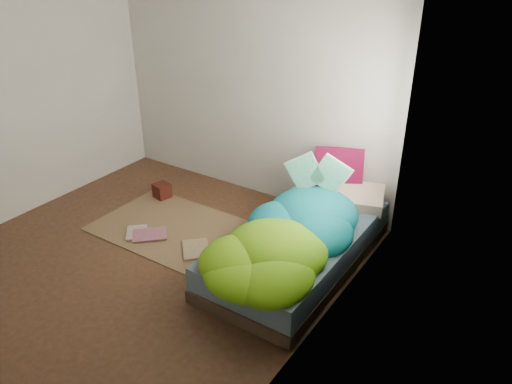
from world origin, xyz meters
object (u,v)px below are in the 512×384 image
bed (298,248)px  floor_book_b (150,229)px  floor_book_a (127,234)px  pillow_magenta (338,171)px  open_book (318,164)px  wooden_box (162,191)px

bed → floor_book_b: bearing=-167.7°
floor_book_a → pillow_magenta: bearing=-0.8°
pillow_magenta → open_book: bearing=-117.8°
open_book → floor_book_b: open_book is taller
pillow_magenta → open_book: (-0.01, -0.46, 0.25)m
floor_book_a → floor_book_b: bearing=12.9°
bed → floor_book_b: (-1.55, -0.34, -0.14)m
wooden_box → bed: bearing=-8.1°
floor_book_a → floor_book_b: 0.24m
open_book → floor_book_a: 2.06m
floor_book_a → floor_book_b: size_ratio=0.82×
bed → wooden_box: (-1.94, 0.28, -0.07)m
wooden_box → open_book: bearing=5.1°
open_book → wooden_box: (-1.88, -0.17, -0.74)m
bed → floor_book_b: 1.59m
open_book → floor_book_b: bearing=-171.2°
bed → floor_book_b: bed is taller
pillow_magenta → wooden_box: size_ratio=2.91×
bed → pillow_magenta: 1.00m
wooden_box → floor_book_b: (0.39, -0.62, -0.07)m
bed → pillow_magenta: pillow_magenta is taller
bed → open_book: bearing=97.5°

